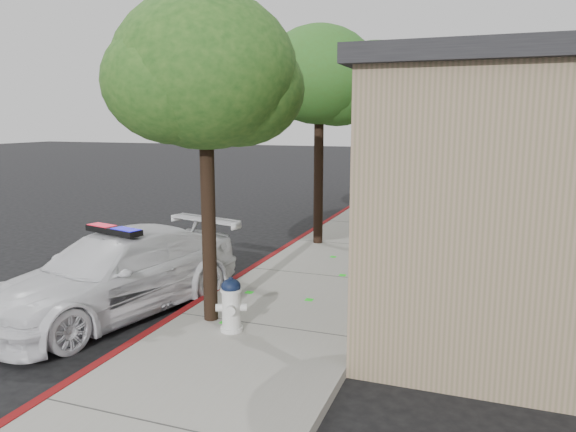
% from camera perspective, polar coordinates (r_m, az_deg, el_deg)
% --- Properties ---
extents(ground, '(120.00, 120.00, 0.00)m').
position_cam_1_polar(ground, '(9.50, -11.71, -10.77)').
color(ground, black).
rests_on(ground, ground).
extents(sidewalk, '(3.20, 60.00, 0.15)m').
position_cam_1_polar(sidewalk, '(11.44, 3.24, -6.54)').
color(sidewalk, gray).
rests_on(sidewalk, ground).
extents(red_curb, '(0.14, 60.00, 0.16)m').
position_cam_1_polar(red_curb, '(11.96, -3.87, -5.78)').
color(red_curb, maroon).
rests_on(red_curb, ground).
extents(clapboard_building, '(7.30, 20.89, 4.24)m').
position_cam_1_polar(clapboard_building, '(16.66, 26.82, 4.81)').
color(clapboard_building, '#91775F').
rests_on(clapboard_building, ground).
extents(police_car, '(3.14, 5.23, 1.54)m').
position_cam_1_polar(police_car, '(9.95, -17.64, -5.76)').
color(police_car, white).
rests_on(police_car, ground).
extents(fire_hydrant, '(0.48, 0.42, 0.84)m').
position_cam_1_polar(fire_hydrant, '(8.41, -6.00, -9.23)').
color(fire_hydrant, white).
rests_on(fire_hydrant, sidewalk).
extents(street_tree_near, '(2.81, 2.81, 5.11)m').
position_cam_1_polar(street_tree_near, '(8.50, -8.70, 14.13)').
color(street_tree_near, black).
rests_on(street_tree_near, sidewalk).
extents(street_tree_mid, '(3.11, 2.90, 5.54)m').
position_cam_1_polar(street_tree_mid, '(14.04, 3.43, 14.08)').
color(street_tree_mid, black).
rests_on(street_tree_mid, sidewalk).
extents(street_tree_far, '(3.36, 3.08, 5.82)m').
position_cam_1_polar(street_tree_far, '(19.04, 9.13, 13.52)').
color(street_tree_far, black).
rests_on(street_tree_far, sidewalk).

